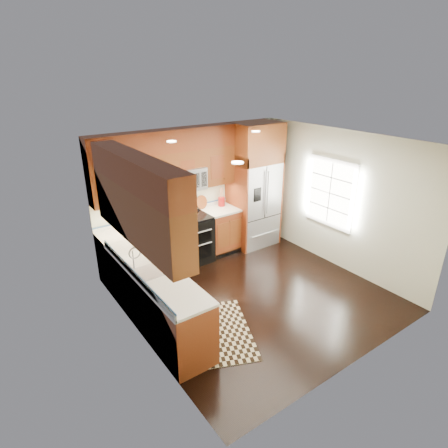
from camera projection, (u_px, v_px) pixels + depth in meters
ground at (254, 294)px, 6.40m from camera, size 4.00×4.00×0.00m
wall_back at (192, 193)px, 7.41m from camera, size 4.00×0.02×2.60m
wall_left at (137, 259)px, 4.84m from camera, size 0.02×4.00×2.60m
wall_right at (339, 201)px, 6.96m from camera, size 0.02×4.00×2.60m
window at (330, 193)px, 7.06m from camera, size 0.04×1.10×1.30m
base_cabinets at (163, 271)px, 6.25m from camera, size 2.85×3.00×0.90m
countertop at (166, 241)px, 6.23m from camera, size 2.86×3.01×0.04m
upper_cabinets at (156, 176)px, 5.83m from camera, size 2.85×3.00×1.15m
range at (191, 239)px, 7.34m from camera, size 0.76×0.67×0.95m
microwave at (185, 179)px, 6.98m from camera, size 0.76×0.40×0.42m
refrigerator at (254, 186)px, 7.82m from camera, size 0.98×0.75×2.60m
sink_faucet at (150, 267)px, 5.27m from camera, size 0.54×0.44×0.37m
rug at (220, 331)px, 5.51m from camera, size 1.34×1.64×0.01m
knife_block at (137, 221)px, 6.69m from camera, size 0.14×0.16×0.27m
utensil_crock at (222, 200)px, 7.69m from camera, size 0.17×0.17×0.39m
cutting_board at (202, 208)px, 7.60m from camera, size 0.32×0.32×0.02m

